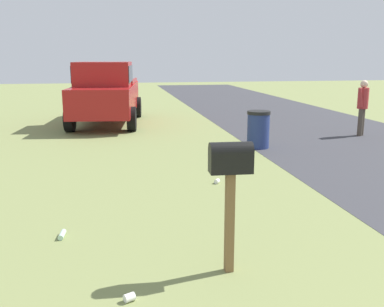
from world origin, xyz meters
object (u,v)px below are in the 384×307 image
at_px(mailbox, 231,170).
at_px(trash_bin, 258,129).
at_px(pickup_truck, 106,92).
at_px(pedestrian, 363,104).

distance_m(mailbox, trash_bin, 6.69).
relative_size(mailbox, pickup_truck, 0.28).
xyz_separation_m(mailbox, pickup_truck, (10.88, 1.44, -0.02)).
xyz_separation_m(pickup_truck, pedestrian, (-3.50, -7.31, -0.18)).
distance_m(pickup_truck, trash_bin, 6.06).
height_order(pickup_truck, pedestrian, pickup_truck).
bearing_deg(pickup_truck, mailbox, 13.65).
bearing_deg(pickup_truck, pedestrian, 70.52).
bearing_deg(pedestrian, pickup_truck, -156.29).
relative_size(trash_bin, pedestrian, 0.58).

